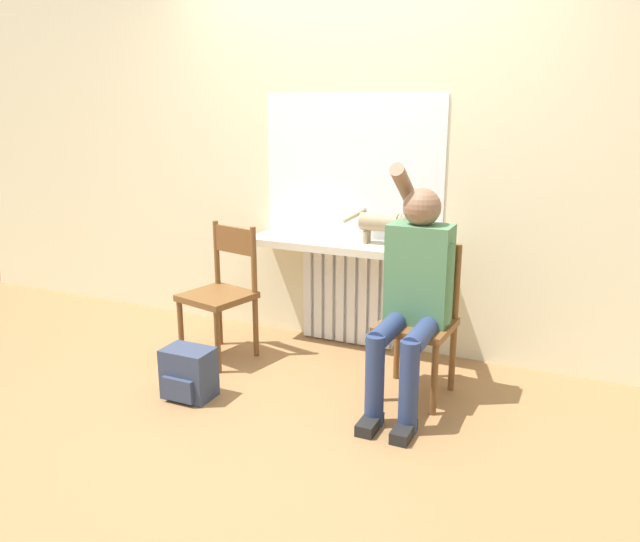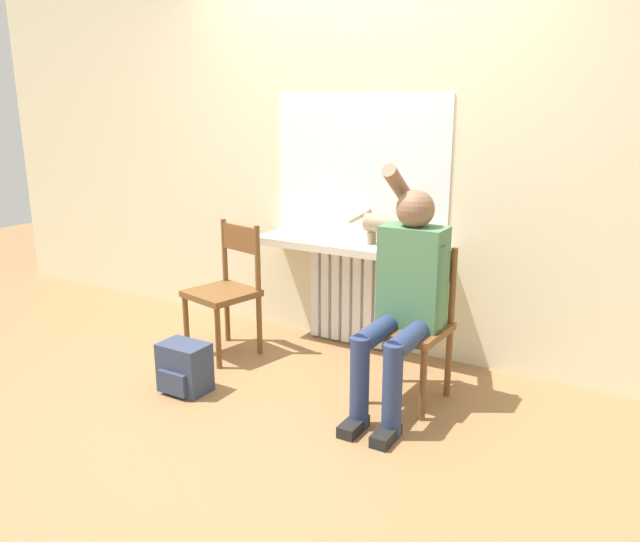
% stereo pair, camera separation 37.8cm
% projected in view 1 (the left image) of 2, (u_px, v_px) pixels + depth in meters
% --- Properties ---
extents(ground_plane, '(12.00, 12.00, 0.00)m').
position_uv_depth(ground_plane, '(266.00, 414.00, 3.34)').
color(ground_plane, olive).
extents(wall_with_window, '(7.00, 0.06, 2.70)m').
position_uv_depth(wall_with_window, '(354.00, 144.00, 4.07)').
color(wall_with_window, beige).
rests_on(wall_with_window, ground_plane).
extents(radiator, '(0.66, 0.08, 0.68)m').
position_uv_depth(radiator, '(348.00, 295.00, 4.26)').
color(radiator, white).
rests_on(radiator, ground_plane).
extents(windowsill, '(1.29, 0.32, 0.05)m').
position_uv_depth(windowsill, '(342.00, 246.00, 4.07)').
color(windowsill, beige).
rests_on(windowsill, radiator).
extents(window_glass, '(1.24, 0.01, 0.93)m').
position_uv_depth(window_glass, '(352.00, 168.00, 4.08)').
color(window_glass, white).
rests_on(window_glass, windowsill).
extents(chair_left, '(0.47, 0.47, 0.86)m').
position_uv_depth(chair_left, '(222.00, 291.00, 4.00)').
color(chair_left, brown).
rests_on(chair_left, ground_plane).
extents(chair_right, '(0.41, 0.41, 0.86)m').
position_uv_depth(chair_right, '(419.00, 319.00, 3.47)').
color(chair_right, brown).
rests_on(chair_right, ground_plane).
extents(person, '(0.36, 0.98, 1.31)m').
position_uv_depth(person, '(414.00, 288.00, 3.32)').
color(person, navy).
rests_on(person, ground_plane).
extents(cat, '(0.44, 0.12, 0.23)m').
position_uv_depth(cat, '(382.00, 223.00, 3.97)').
color(cat, '#9E896B').
rests_on(cat, windowsill).
extents(backpack, '(0.28, 0.22, 0.29)m').
position_uv_depth(backpack, '(189.00, 373.00, 3.50)').
color(backpack, '#333D56').
rests_on(backpack, ground_plane).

